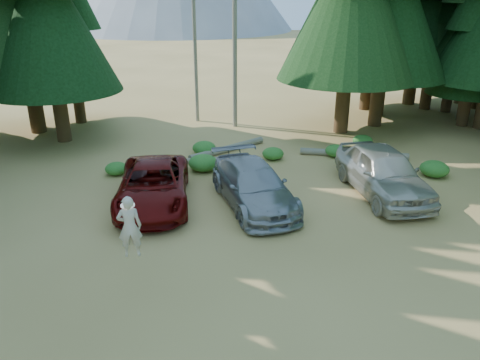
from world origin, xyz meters
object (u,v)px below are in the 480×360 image
Objects in this scene: silver_minivan_center at (253,185)px; log_right at (353,154)px; silver_minivan_right at (383,172)px; frisbee_player at (130,226)px; red_pickup at (153,185)px; log_left at (228,149)px; log_mid at (199,160)px.

silver_minivan_center reaches higher than log_right.
silver_minivan_right is 9.79m from frisbee_player.
silver_minivan_center is 4.90m from silver_minivan_right.
log_left is at bearing 61.14° from red_pickup.
log_mid is at bearing -107.78° from frisbee_player.
frisbee_player reaches higher than red_pickup.
silver_minivan_center is at bearing -6.63° from red_pickup.
silver_minivan_center is 5.64m from frisbee_player.
log_right is at bearing -140.92° from frisbee_player.
silver_minivan_center is 1.17× the size of log_left.
silver_minivan_center is 3.00× the size of frisbee_player.
silver_minivan_right is at bearing -34.07° from log_mid.
frisbee_player is at bearing -105.29° from log_mid.
frisbee_player reaches higher than silver_minivan_right.
log_right is at bearing 81.27° from silver_minivan_right.
log_left is at bearing 43.47° from log_mid.
log_left is at bearing -113.31° from frisbee_player.
frisbee_player is at bearing -156.03° from silver_minivan_right.
frisbee_player is 0.39× the size of log_left.
frisbee_player is 0.57× the size of log_mid.
log_mid is (-6.47, 4.43, -0.77)m from silver_minivan_right.
silver_minivan_right is 7.88m from log_mid.
silver_minivan_right reaches higher than silver_minivan_center.
red_pickup is at bearing -98.13° from frisbee_player.
log_right is at bearing 25.75° from red_pickup.
frisbee_player is 10.70m from log_left.
red_pickup is at bearing 176.11° from silver_minivan_right.
silver_minivan_right is (4.89, 0.17, 0.15)m from silver_minivan_center.
silver_minivan_right is 1.08× the size of log_right.
log_right is at bearing -2.01° from log_mid.
log_right is (5.46, 4.31, -0.59)m from silver_minivan_center.
log_left and log_right have the same top height.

